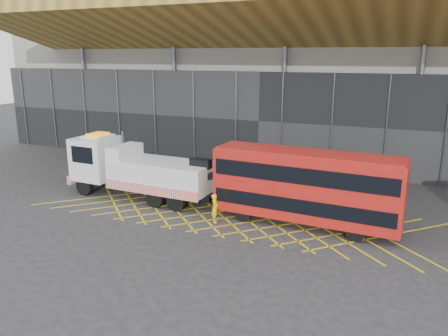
% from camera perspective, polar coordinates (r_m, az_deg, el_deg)
% --- Properties ---
extents(ground_plane, '(120.00, 120.00, 0.00)m').
position_cam_1_polar(ground_plane, '(28.28, -6.82, -4.82)').
color(ground_plane, '#28282A').
extents(road_markings, '(24.76, 7.16, 0.01)m').
position_cam_1_polar(road_markings, '(26.61, 0.73, -5.96)').
color(road_markings, gold).
rests_on(road_markings, ground_plane).
extents(construction_building, '(55.00, 23.97, 18.00)m').
position_cam_1_polar(construction_building, '(43.04, 7.69, 13.96)').
color(construction_building, gray).
rests_on(construction_building, ground_plane).
extents(recovery_truck, '(12.13, 3.36, 4.22)m').
position_cam_1_polar(recovery_truck, '(29.65, -11.41, -0.16)').
color(recovery_truck, black).
rests_on(recovery_truck, ground_plane).
extents(bus_towed, '(10.53, 3.05, 4.23)m').
position_cam_1_polar(bus_towed, '(24.61, 10.60, -2.18)').
color(bus_towed, '#AD140F').
rests_on(bus_towed, ground_plane).
extents(worker, '(0.58, 0.71, 1.67)m').
position_cam_1_polar(worker, '(25.05, -1.18, -5.27)').
color(worker, yellow).
rests_on(worker, ground_plane).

